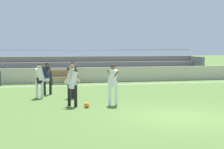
{
  "coord_description": "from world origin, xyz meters",
  "views": [
    {
      "loc": [
        -4.7,
        -10.71,
        2.39
      ],
      "look_at": [
        -1.28,
        4.69,
        1.11
      ],
      "focal_mm": 54.02,
      "sensor_mm": 36.0,
      "label": 1
    }
  ],
  "objects": [
    {
      "name": "sideline_wall",
      "position": [
        0.0,
        12.01,
        0.51
      ],
      "size": [
        48.0,
        0.16,
        1.02
      ],
      "primitive_type": "cube",
      "color": "beige",
      "rests_on": "ground"
    },
    {
      "name": "player_white_dropping_back",
      "position": [
        -4.62,
        5.42,
        0.97
      ],
      "size": [
        0.52,
        0.44,
        1.64
      ],
      "color": "white",
      "rests_on": "ground"
    },
    {
      "name": "player_dark_trailing_run",
      "position": [
        -4.22,
        6.54,
        0.96
      ],
      "size": [
        0.51,
        0.69,
        1.62
      ],
      "color": "black",
      "rests_on": "ground"
    },
    {
      "name": "bleacher_stand",
      "position": [
        -3.15,
        14.29,
        0.93
      ],
      "size": [
        22.11,
        2.71,
        2.23
      ],
      "color": "#897051",
      "rests_on": "ground"
    },
    {
      "name": "player_white_deep_cover",
      "position": [
        -3.34,
        2.81,
        0.99
      ],
      "size": [
        0.69,
        0.48,
        1.66
      ],
      "color": "black",
      "rests_on": "ground"
    },
    {
      "name": "field_line_sideline",
      "position": [
        0.0,
        10.28,
        0.0
      ],
      "size": [
        44.0,
        0.12,
        0.01
      ],
      "primitive_type": "cube",
      "color": "white",
      "rests_on": "ground"
    },
    {
      "name": "player_dark_wide_right",
      "position": [
        -3.09,
        5.14,
        1.03
      ],
      "size": [
        0.58,
        0.55,
        1.72
      ],
      "color": "black",
      "rests_on": "ground"
    },
    {
      "name": "player_white_challenging",
      "position": [
        -1.67,
        2.72,
        1.02
      ],
      "size": [
        0.51,
        0.66,
        1.7
      ],
      "color": "white",
      "rests_on": "ground"
    },
    {
      "name": "bench_near_bin",
      "position": [
        -3.01,
        11.13,
        0.55
      ],
      "size": [
        1.8,
        0.4,
        0.9
      ],
      "color": "olive",
      "rests_on": "ground"
    },
    {
      "name": "ground_plane",
      "position": [
        0.0,
        0.0,
        0.0
      ],
      "size": [
        160.0,
        160.0,
        0.0
      ],
      "primitive_type": "plane",
      "color": "#4C6B30"
    },
    {
      "name": "soccer_ball",
      "position": [
        -2.82,
        2.36,
        0.11
      ],
      "size": [
        0.22,
        0.22,
        0.22
      ],
      "primitive_type": "sphere",
      "color": "orange",
      "rests_on": "ground"
    }
  ]
}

